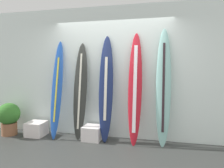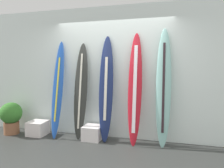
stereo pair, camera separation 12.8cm
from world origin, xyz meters
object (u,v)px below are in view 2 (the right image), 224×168
object	(u,v)px
surfboard_charcoal	(81,91)
surfboard_navy	(106,89)
surfboard_cobalt	(58,90)
display_block_left	(93,133)
surfboard_crimson	(135,88)
surfboard_seafoam	(163,88)
display_block_center	(38,128)
potted_plant	(11,116)

from	to	relation	value
surfboard_charcoal	surfboard_navy	size ratio (longest dim) A/B	0.94
surfboard_cobalt	surfboard_charcoal	xyz separation A→B (m)	(0.52, 0.05, -0.01)
surfboard_charcoal	display_block_left	world-z (taller)	surfboard_charcoal
surfboard_crimson	surfboard_seafoam	xyz separation A→B (m)	(0.54, 0.03, 0.02)
display_block_left	surfboard_navy	bearing A→B (deg)	8.35
surfboard_charcoal	surfboard_navy	distance (m)	0.57
surfboard_crimson	display_block_left	size ratio (longest dim) A/B	5.76
surfboard_charcoal	display_block_left	size ratio (longest dim) A/B	5.32
display_block_center	surfboard_charcoal	bearing A→B (deg)	4.93
surfboard_navy	display_block_center	world-z (taller)	surfboard_navy
surfboard_navy	potted_plant	bearing A→B (deg)	-175.67
surfboard_navy	display_block_left	bearing A→B (deg)	-171.65
surfboard_navy	surfboard_seafoam	world-z (taller)	surfboard_seafoam
surfboard_cobalt	surfboard_seafoam	bearing A→B (deg)	1.39
display_block_left	display_block_center	bearing A→B (deg)	-178.13
surfboard_seafoam	potted_plant	distance (m)	3.44
surfboard_seafoam	potted_plant	world-z (taller)	surfboard_seafoam
potted_plant	surfboard_crimson	bearing A→B (deg)	3.03
surfboard_navy	surfboard_crimson	xyz separation A→B (m)	(0.60, -0.02, 0.03)
surfboard_seafoam	display_block_left	size ratio (longest dim) A/B	5.93
surfboard_charcoal	display_block_center	distance (m)	1.34
display_block_center	potted_plant	xyz separation A→B (m)	(-0.63, -0.08, 0.25)
surfboard_crimson	potted_plant	size ratio (longest dim) A/B	3.06
surfboard_cobalt	surfboard_navy	distance (m)	1.08
surfboard_crimson	surfboard_seafoam	distance (m)	0.54
surfboard_navy	display_block_left	world-z (taller)	surfboard_navy
display_block_left	surfboard_seafoam	bearing A→B (deg)	2.13
surfboard_charcoal	surfboard_crimson	xyz separation A→B (m)	(1.16, -0.02, 0.08)
surfboard_cobalt	surfboard_navy	world-z (taller)	surfboard_navy
display_block_center	display_block_left	bearing A→B (deg)	1.87
surfboard_charcoal	display_block_left	bearing A→B (deg)	-9.16
surfboard_crimson	display_block_left	bearing A→B (deg)	-178.54
surfboard_charcoal	surfboard_navy	xyz separation A→B (m)	(0.56, -0.00, 0.05)
display_block_left	potted_plant	xyz separation A→B (m)	(-1.93, -0.13, 0.26)
surfboard_cobalt	surfboard_seafoam	world-z (taller)	surfboard_seafoam
surfboard_cobalt	display_block_left	distance (m)	1.19
potted_plant	surfboard_charcoal	bearing A→B (deg)	5.95
surfboard_cobalt	surfboard_seafoam	size ratio (longest dim) A/B	0.92
surfboard_crimson	potted_plant	world-z (taller)	surfboard_crimson
display_block_left	potted_plant	size ratio (longest dim) A/B	0.53
surfboard_cobalt	display_block_left	bearing A→B (deg)	0.06
surfboard_cobalt	potted_plant	xyz separation A→B (m)	(-1.13, -0.13, -0.62)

